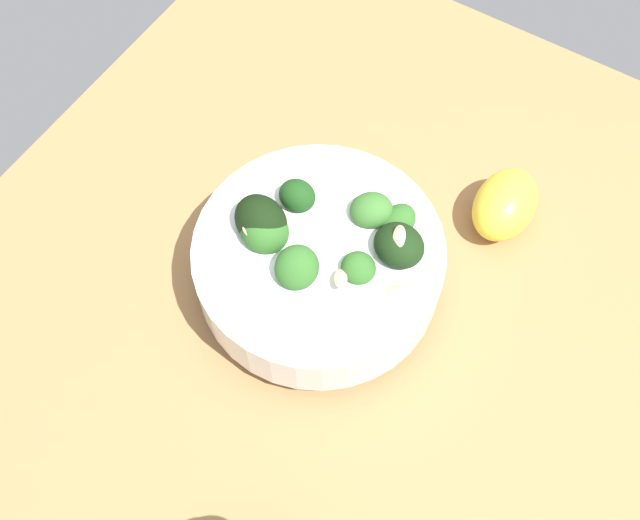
{
  "coord_description": "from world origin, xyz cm",
  "views": [
    {
      "loc": [
        -9.91,
        23.98,
        57.2
      ],
      "look_at": [
        5.22,
        -0.21,
        4.0
      ],
      "focal_mm": 42.85,
      "sensor_mm": 36.0,
      "label": 1
    }
  ],
  "objects": [
    {
      "name": "ground_plane",
      "position": [
        0.0,
        0.0,
        -2.39
      ],
      "size": [
        70.8,
        70.8,
        4.77
      ],
      "primitive_type": "cube",
      "color": "#996D42"
    },
    {
      "name": "bowl_of_broccoli",
      "position": [
        5.29,
        -0.3,
        4.19
      ],
      "size": [
        19.61,
        19.61,
        9.61
      ],
      "color": "white",
      "rests_on": "ground_plane"
    },
    {
      "name": "lemon_wedge",
      "position": [
        -4.79,
        -13.79,
        2.4
      ],
      "size": [
        5.2,
        7.28,
        4.8
      ],
      "primitive_type": "ellipsoid",
      "rotation": [
        0.0,
        0.0,
        4.73
      ],
      "color": "yellow",
      "rests_on": "ground_plane"
    }
  ]
}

